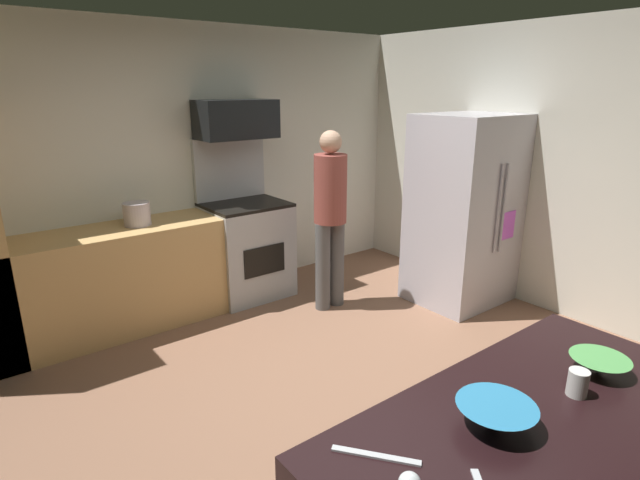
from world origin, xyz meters
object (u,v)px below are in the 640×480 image
mug_coffee (578,383)px  microwave (236,119)px  oven_range (246,245)px  mixing_bowl_small (599,365)px  stock_pot (137,214)px  mixing_bowl_large (495,416)px  refrigerator (464,211)px  person_cook (330,212)px

mug_coffee → microwave: bearing=81.6°
oven_range → mixing_bowl_small: size_ratio=6.58×
oven_range → microwave: microwave is taller
mug_coffee → stock_pot: size_ratio=0.47×
oven_range → mixing_bowl_large: 3.57m
refrigerator → mixing_bowl_small: size_ratio=7.59×
refrigerator → stock_pot: bearing=152.4°
microwave → person_cook: 1.25m
mixing_bowl_large → mixing_bowl_small: (0.64, -0.06, -0.01)m
person_cook → oven_range: bearing=121.9°
person_cook → mixing_bowl_small: 2.84m
microwave → refrigerator: 2.32m
stock_pot → microwave: bearing=4.4°
person_cook → refrigerator: bearing=-28.8°
microwave → mixing_bowl_large: 3.71m
mixing_bowl_small → stock_pot: 3.56m
person_cook → mug_coffee: person_cook is taller
mixing_bowl_small → oven_range: bearing=85.1°
stock_pot → oven_range: bearing=-0.3°
mixing_bowl_large → stock_pot: size_ratio=1.25×
oven_range → person_cook: size_ratio=0.93×
microwave → mixing_bowl_large: bearing=-105.1°
oven_range → stock_pot: bearing=179.7°
microwave → refrigerator: bearing=-42.3°
person_cook → stock_pot: 1.68m
refrigerator → mixing_bowl_large: refrigerator is taller
mixing_bowl_small → mug_coffee: mug_coffee is taller
mixing_bowl_small → microwave: bearing=85.2°
mixing_bowl_large → microwave: bearing=74.9°
refrigerator → stock_pot: 2.98m
microwave → mixing_bowl_large: (-0.94, -3.50, -0.80)m
mixing_bowl_large → stock_pot: stock_pot is taller
microwave → mixing_bowl_large: microwave is taller
mixing_bowl_small → stock_pot: (-0.73, 3.49, 0.06)m
refrigerator → mug_coffee: bearing=-135.1°
oven_range → mixing_bowl_large: (-0.94, -3.42, 0.42)m
refrigerator → mixing_bowl_small: (-1.90, -2.11, 0.04)m
stock_pot → mixing_bowl_large: bearing=-88.5°
mixing_bowl_small → mug_coffee: 0.23m
oven_range → microwave: size_ratio=2.11×
person_cook → microwave: bearing=119.2°
person_cook → stock_pot: (-1.50, 0.75, 0.06)m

